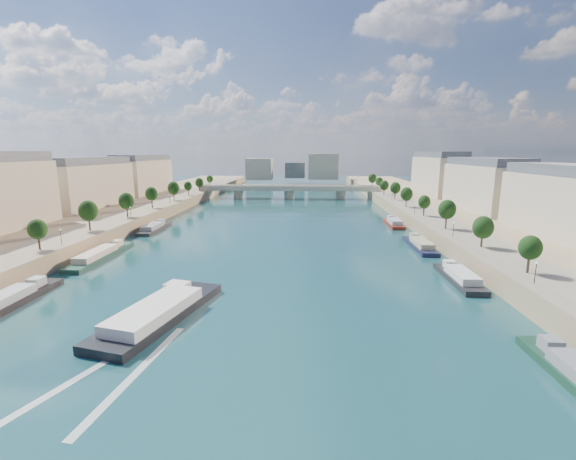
# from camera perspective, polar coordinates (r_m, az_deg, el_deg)

# --- Properties ---
(ground) EXTENTS (700.00, 700.00, 0.00)m
(ground) POSITION_cam_1_polar(r_m,az_deg,el_deg) (127.72, -2.15, -1.50)
(ground) COLOR #0C3336
(ground) RESTS_ON ground
(quay_left) EXTENTS (44.00, 520.00, 5.00)m
(quay_left) POSITION_cam_1_polar(r_m,az_deg,el_deg) (151.36, -30.45, -0.07)
(quay_left) COLOR #9E8460
(quay_left) RESTS_ON ground
(quay_right) EXTENTS (44.00, 520.00, 5.00)m
(quay_right) POSITION_cam_1_polar(r_m,az_deg,el_deg) (140.73, 28.49, -0.64)
(quay_right) COLOR #9E8460
(quay_right) RESTS_ON ground
(pave_left) EXTENTS (14.00, 520.00, 0.10)m
(pave_left) POSITION_cam_1_polar(r_m,az_deg,el_deg) (143.27, -25.52, 0.87)
(pave_left) COLOR gray
(pave_left) RESTS_ON quay_left
(pave_right) EXTENTS (14.00, 520.00, 0.10)m
(pave_right) POSITION_cam_1_polar(r_m,az_deg,el_deg) (134.41, 22.83, 0.45)
(pave_right) COLOR gray
(pave_right) RESTS_ON quay_right
(trees_left) EXTENTS (4.80, 268.80, 8.26)m
(trees_left) POSITION_cam_1_polar(r_m,az_deg,el_deg) (143.28, -24.63, 3.15)
(trees_left) COLOR #382B1E
(trees_left) RESTS_ON ground
(trees_right) EXTENTS (4.80, 268.80, 8.26)m
(trees_right) POSITION_cam_1_polar(r_m,az_deg,el_deg) (142.25, 20.89, 3.39)
(trees_right) COLOR #382B1E
(trees_right) RESTS_ON ground
(lamps_left) EXTENTS (0.36, 200.36, 4.28)m
(lamps_left) POSITION_cam_1_polar(r_m,az_deg,el_deg) (132.04, -25.92, 1.22)
(lamps_left) COLOR black
(lamps_left) RESTS_ON ground
(lamps_right) EXTENTS (0.36, 200.36, 4.28)m
(lamps_right) POSITION_cam_1_polar(r_m,az_deg,el_deg) (137.16, 20.45, 2.00)
(lamps_right) COLOR black
(lamps_right) RESTS_ON ground
(buildings_left) EXTENTS (16.00, 226.00, 23.20)m
(buildings_left) POSITION_cam_1_polar(r_m,az_deg,el_deg) (166.77, -32.47, 5.51)
(buildings_left) COLOR #C2B295
(buildings_left) RESTS_ON ground
(buildings_right) EXTENTS (16.00, 226.00, 23.20)m
(buildings_right) POSITION_cam_1_polar(r_m,az_deg,el_deg) (155.39, 31.43, 5.30)
(buildings_right) COLOR #C2B295
(buildings_right) RESTS_ON ground
(skyline) EXTENTS (79.00, 42.00, 22.00)m
(skyline) POSITION_cam_1_polar(r_m,az_deg,el_deg) (343.86, 1.52, 9.18)
(skyline) COLOR #C2B295
(skyline) RESTS_ON ground
(bridge) EXTENTS (112.00, 12.00, 8.15)m
(bridge) POSITION_cam_1_polar(r_m,az_deg,el_deg) (241.18, 0.19, 5.90)
(bridge) COLOR #C1B79E
(bridge) RESTS_ON ground
(tour_barge) EXTENTS (15.51, 30.94, 4.04)m
(tour_barge) POSITION_cam_1_polar(r_m,az_deg,el_deg) (72.41, -18.46, -11.51)
(tour_barge) COLOR black
(tour_barge) RESTS_ON ground
(wake) EXTENTS (13.85, 25.95, 0.04)m
(wake) POSITION_cam_1_polar(r_m,az_deg,el_deg) (59.44, -24.38, -18.52)
(wake) COLOR silver
(wake) RESTS_ON ground
(moored_barges_left) EXTENTS (5.00, 157.11, 3.60)m
(moored_barges_left) POSITION_cam_1_polar(r_m,az_deg,el_deg) (92.23, -35.48, -8.32)
(moored_barges_left) COLOR #192638
(moored_barges_left) RESTS_ON ground
(moored_barges_right) EXTENTS (5.00, 163.80, 3.60)m
(moored_barges_right) POSITION_cam_1_polar(r_m,az_deg,el_deg) (90.84, 25.31, -7.53)
(moored_barges_right) COLOR black
(moored_barges_right) RESTS_ON ground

